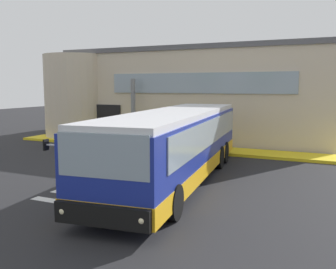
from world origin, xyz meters
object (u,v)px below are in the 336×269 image
Objects in this scene: entry_support_column at (133,110)px; passenger_by_doorway at (160,129)px; bus_main_foreground at (176,147)px; passenger_near_column at (139,128)px.

passenger_by_doorway is (2.00, -0.25, -1.03)m from entry_support_column.
bus_main_foreground is 8.31m from passenger_by_doorway.
bus_main_foreground is at bearing -60.14° from passenger_by_doorway.
bus_main_foreground is (6.14, -7.46, -0.78)m from entry_support_column.
entry_support_column is at bearing 172.87° from passenger_by_doorway.
passenger_by_doorway is (-4.14, 7.20, -0.26)m from bus_main_foreground.
passenger_near_column is (0.79, -0.68, -1.00)m from entry_support_column.
bus_main_foreground is at bearing -51.70° from passenger_near_column.
entry_support_column is 2.34× the size of passenger_by_doorway.
entry_support_column is at bearing 129.48° from bus_main_foreground.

